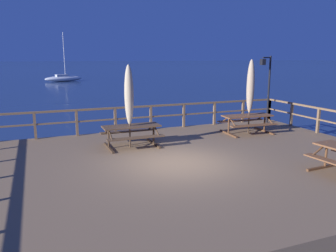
# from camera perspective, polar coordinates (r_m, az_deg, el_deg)

# --- Properties ---
(ground_plane) EXTENTS (600.00, 600.00, 0.00)m
(ground_plane) POSITION_cam_1_polar(r_m,az_deg,el_deg) (10.57, 1.50, -10.31)
(ground_plane) COLOR navy
(wooden_deck) EXTENTS (14.56, 9.90, 0.79)m
(wooden_deck) POSITION_cam_1_polar(r_m,az_deg,el_deg) (10.43, 1.51, -8.30)
(wooden_deck) COLOR #846647
(wooden_deck) RESTS_ON ground
(railing_waterside_far) EXTENTS (14.36, 0.10, 1.09)m
(railing_waterside_far) POSITION_cam_1_polar(r_m,az_deg,el_deg) (14.54, -5.88, 2.00)
(railing_waterside_far) COLOR brown
(railing_waterside_far) RESTS_ON wooden_deck
(picnic_table_front_right) EXTENTS (2.04, 1.42, 0.78)m
(picnic_table_front_right) POSITION_cam_1_polar(r_m,az_deg,el_deg) (12.07, -6.18, -0.86)
(picnic_table_front_right) COLOR brown
(picnic_table_front_right) RESTS_ON wooden_deck
(picnic_table_mid_right) EXTENTS (2.16, 1.51, 0.78)m
(picnic_table_mid_right) POSITION_cam_1_polar(r_m,az_deg,el_deg) (14.51, 13.25, 1.02)
(picnic_table_mid_right) COLOR brown
(picnic_table_mid_right) RESTS_ON wooden_deck
(patio_umbrella_tall_mid_left) EXTENTS (0.32, 0.32, 2.91)m
(patio_umbrella_tall_mid_left) POSITION_cam_1_polar(r_m,az_deg,el_deg) (11.79, -6.61, 5.17)
(patio_umbrella_tall_mid_left) COLOR #4C3828
(patio_umbrella_tall_mid_left) RESTS_ON wooden_deck
(patio_umbrella_tall_back_right) EXTENTS (0.32, 0.32, 3.06)m
(patio_umbrella_tall_back_right) POSITION_cam_1_polar(r_m,az_deg,el_deg) (14.35, 13.78, 6.47)
(patio_umbrella_tall_back_right) COLOR #4C3828
(patio_umbrella_tall_back_right) RESTS_ON wooden_deck
(lamp_post_hooked) EXTENTS (0.68, 0.28, 3.20)m
(lamp_post_hooked) POSITION_cam_1_polar(r_m,az_deg,el_deg) (16.75, 16.36, 7.60)
(lamp_post_hooked) COLOR black
(lamp_post_hooked) RESTS_ON wooden_deck
(sailboat_distant) EXTENTS (6.23, 3.05, 7.72)m
(sailboat_distant) POSITION_cam_1_polar(r_m,az_deg,el_deg) (57.45, -17.25, 7.72)
(sailboat_distant) COLOR silver
(sailboat_distant) RESTS_ON ground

